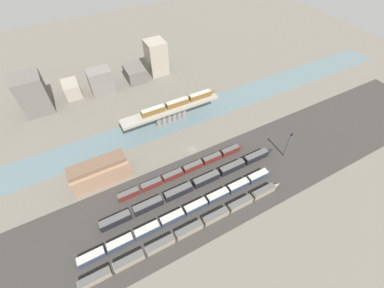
{
  "coord_description": "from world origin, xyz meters",
  "views": [
    {
      "loc": [
        -41.14,
        -76.06,
        98.01
      ],
      "look_at": [
        0.0,
        0.31,
        3.78
      ],
      "focal_mm": 24.0,
      "sensor_mm": 36.0,
      "label": 1
    }
  ],
  "objects": [
    {
      "name": "city_block_left",
      "position": [
        -43.91,
        75.97,
        4.46
      ],
      "size": [
        9.18,
        13.21,
        8.92
      ],
      "primitive_type": "cube",
      "color": "gray",
      "rests_on": "ground"
    },
    {
      "name": "city_block_right",
      "position": [
        -3.48,
        73.6,
        4.57
      ],
      "size": [
        11.97,
        14.77,
        9.14
      ],
      "primitive_type": "cube",
      "color": "#605B56",
      "rests_on": "ground"
    },
    {
      "name": "city_block_center",
      "position": [
        -26.25,
        70.74,
        7.64
      ],
      "size": [
        14.1,
        10.6,
        15.28
      ],
      "primitive_type": "cube",
      "color": "slate",
      "rests_on": "ground"
    },
    {
      "name": "train_yard_mid",
      "position": [
        -18.56,
        -29.97,
        1.75
      ],
      "size": [
        89.18,
        3.15,
        3.56
      ],
      "color": "#2D384C",
      "rests_on": "ground"
    },
    {
      "name": "train_yard_outer",
      "position": [
        -9.73,
        -11.01,
        1.68
      ],
      "size": [
        65.84,
        2.61,
        3.42
      ],
      "color": "#5B1E19",
      "rests_on": "ground"
    },
    {
      "name": "bridge",
      "position": [
        0.0,
        24.61,
        6.69
      ],
      "size": [
        55.78,
        7.59,
        9.45
      ],
      "color": "gray",
      "rests_on": "ground"
    },
    {
      "name": "train_yard_near",
      "position": [
        -20.32,
        -37.64,
        1.72
      ],
      "size": [
        88.5,
        2.82,
        3.5
      ],
      "color": "gray",
      "rests_on": "ground"
    },
    {
      "name": "river_water",
      "position": [
        0.0,
        24.61,
        0.0
      ],
      "size": [
        320.0,
        18.56,
        0.01
      ],
      "primitive_type": "cube",
      "color": "slate",
      "rests_on": "ground"
    },
    {
      "name": "warehouse_building",
      "position": [
        -45.03,
        3.68,
        5.53
      ],
      "size": [
        25.46,
        10.11,
        11.64
      ],
      "color": "#937056",
      "rests_on": "ground"
    },
    {
      "name": "signal_tower",
      "position": [
        38.3,
        -25.04,
        7.78
      ],
      "size": [
        1.0,
        0.75,
        15.28
      ],
      "color": "#4C4C51",
      "rests_on": "ground"
    },
    {
      "name": "ground_plane",
      "position": [
        0.0,
        0.0,
        0.0
      ],
      "size": [
        400.0,
        400.0,
        0.0
      ],
      "primitive_type": "plane",
      "color": "#666056"
    },
    {
      "name": "train_yard_far",
      "position": [
        -9.24,
        -20.33,
        1.96
      ],
      "size": [
        87.63,
        3.05,
        3.98
      ],
      "color": "black",
      "rests_on": "ground"
    },
    {
      "name": "city_block_far_left",
      "position": [
        -63.84,
        70.23,
        11.19
      ],
      "size": [
        14.84,
        15.08,
        22.38
      ],
      "primitive_type": "cube",
      "color": "#605B56",
      "rests_on": "ground"
    },
    {
      "name": "train_on_bridge",
      "position": [
        5.68,
        24.61,
        11.17
      ],
      "size": [
        45.54,
        2.7,
        3.53
      ],
      "color": "brown",
      "rests_on": "bridge"
    },
    {
      "name": "railbed_yard",
      "position": [
        0.0,
        -24.0,
        0.0
      ],
      "size": [
        280.0,
        42.0,
        0.01
      ],
      "primitive_type": "cube",
      "color": "#33302D",
      "rests_on": "ground"
    },
    {
      "name": "city_block_far_right",
      "position": [
        13.1,
        75.0,
        11.23
      ],
      "size": [
        12.33,
        12.67,
        22.46
      ],
      "primitive_type": "cube",
      "color": "gray",
      "rests_on": "ground"
    }
  ]
}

